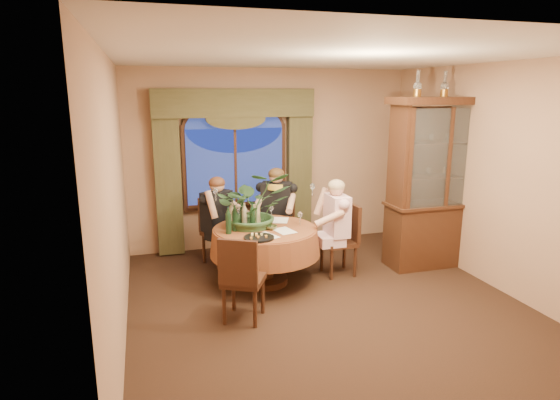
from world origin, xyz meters
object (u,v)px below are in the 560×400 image
object	(u,v)px
person_back	(217,223)
stoneware_vase	(255,215)
wine_bottle_3	(243,214)
person_scarf	(277,214)
chair_back_right	(278,229)
oil_lamp_left	(418,84)
centerpiece_plant	(252,179)
wine_bottle_5	(228,221)
dining_table	(265,255)
chair_front_left	(243,278)
person_pink	(337,228)
wine_bottle_4	(235,218)
oil_lamp_right	(471,84)
wine_bottle_1	(244,216)
chair_right	(339,240)
chair_back	(220,231)
wine_bottle_2	(232,215)
olive_bowl	(271,227)
wine_bottle_0	(252,217)
china_cabinet	(437,183)
oil_lamp_center	(445,84)

from	to	relation	value
person_back	stoneware_vase	xyz separation A→B (m)	(0.41, -0.56, 0.23)
wine_bottle_3	person_scarf	bearing A→B (deg)	46.64
chair_back_right	person_back	distance (m)	0.93
oil_lamp_left	centerpiece_plant	world-z (taller)	oil_lamp_left
centerpiece_plant	wine_bottle_5	world-z (taller)	centerpiece_plant
wine_bottle_5	person_scarf	bearing A→B (deg)	47.34
dining_table	chair_back_right	xyz separation A→B (m)	(0.41, 0.79, 0.10)
chair_back_right	chair_front_left	xyz separation A→B (m)	(-0.89, -1.69, 0.00)
dining_table	person_scarf	xyz separation A→B (m)	(0.40, 0.84, 0.32)
person_pink	wine_bottle_4	distance (m)	1.40
oil_lamp_right	wine_bottle_1	world-z (taller)	oil_lamp_right
chair_front_left	person_back	bearing A→B (deg)	118.93
oil_lamp_right	person_back	world-z (taller)	oil_lamp_right
chair_right	chair_back_right	bearing A→B (deg)	38.20
chair_back	wine_bottle_2	xyz separation A→B (m)	(0.04, -0.76, 0.44)
oil_lamp_right	wine_bottle_2	world-z (taller)	oil_lamp_right
olive_bowl	wine_bottle_0	distance (m)	0.27
person_back	wine_bottle_0	xyz separation A→B (m)	(0.34, -0.74, 0.26)
wine_bottle_1	wine_bottle_5	distance (m)	0.29
china_cabinet	wine_bottle_5	world-z (taller)	china_cabinet
wine_bottle_0	oil_lamp_center	bearing A→B (deg)	0.37
china_cabinet	wine_bottle_2	xyz separation A→B (m)	(-2.91, 0.13, -0.27)
person_pink	centerpiece_plant	world-z (taller)	centerpiece_plant
chair_back	stoneware_vase	distance (m)	0.91
chair_front_left	wine_bottle_4	world-z (taller)	wine_bottle_4
wine_bottle_0	wine_bottle_4	bearing A→B (deg)	-177.42
chair_back	wine_bottle_5	world-z (taller)	wine_bottle_5
person_back	centerpiece_plant	xyz separation A→B (m)	(0.38, -0.57, 0.71)
wine_bottle_3	wine_bottle_5	size ratio (longest dim) A/B	1.00
chair_front_left	wine_bottle_1	xyz separation A→B (m)	(0.22, 0.95, 0.44)
olive_bowl	wine_bottle_5	bearing A→B (deg)	-176.66
oil_lamp_center	wine_bottle_4	xyz separation A→B (m)	(-2.89, -0.03, -1.63)
wine_bottle_2	wine_bottle_1	bearing A→B (deg)	-28.34
person_back	wine_bottle_4	bearing A→B (deg)	63.21
person_scarf	wine_bottle_1	world-z (taller)	person_scarf
person_back	wine_bottle_1	world-z (taller)	person_back
chair_right	wine_bottle_1	distance (m)	1.36
person_pink	person_back	world-z (taller)	person_pink
person_pink	wine_bottle_3	bearing A→B (deg)	82.91
centerpiece_plant	wine_bottle_0	distance (m)	0.48
person_back	chair_front_left	bearing A→B (deg)	55.71
chair_front_left	wine_bottle_0	xyz separation A→B (m)	(0.31, 0.88, 0.44)
oil_lamp_center	oil_lamp_right	size ratio (longest dim) A/B	1.00
chair_front_left	person_back	distance (m)	1.63
person_pink	wine_bottle_4	world-z (taller)	person_pink
chair_back_right	wine_bottle_4	bearing A→B (deg)	73.05
oil_lamp_left	stoneware_vase	bearing A→B (deg)	175.77
oil_lamp_left	chair_right	xyz separation A→B (m)	(-1.05, 0.02, -2.07)
person_back	wine_bottle_0	size ratio (longest dim) A/B	4.00
person_scarf	wine_bottle_0	world-z (taller)	person_scarf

